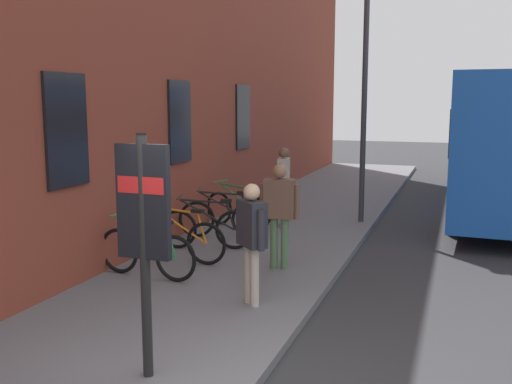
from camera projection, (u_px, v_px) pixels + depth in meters
The scene contains 13 objects.
ground at pixel (412, 254), 10.84m from camera, with size 60.00×60.00×0.00m, color #2D2D30.
sidewalk_pavement at pixel (298, 220), 13.59m from camera, with size 24.00×3.50×0.12m, color slate.
station_facade at pixel (230, 12), 14.43m from camera, with size 22.00×0.65×9.93m.
bicycle_under_window at pixel (147, 253), 8.98m from camera, with size 0.48×1.77×0.97m.
bicycle_far_end at pixel (178, 239), 9.84m from camera, with size 0.48×1.77×0.97m.
bicycle_leaning_wall at pixel (206, 228), 10.71m from camera, with size 0.64×1.72×0.97m.
bicycle_end_of_row at pixel (224, 218), 11.61m from camera, with size 0.67×1.71×0.97m.
bicycle_beside_lamp at pixel (238, 209), 12.51m from camera, with size 0.69×1.70×0.97m.
transit_info_sign at pixel (144, 218), 5.57m from camera, with size 0.10×0.55×2.40m.
pedestrian_by_facade at pixel (252, 231), 7.69m from camera, with size 0.49×0.50×1.63m.
pedestrian_crossing_street at pixel (284, 178), 12.54m from camera, with size 0.63×0.34×1.71m.
pedestrian_near_bus at pixel (280, 205), 9.35m from camera, with size 0.30×0.64×1.70m.
street_lamp at pixel (365, 72), 12.67m from camera, with size 0.28×0.28×5.60m.
Camera 1 is at (-4.89, -1.76, 2.83)m, focal length 41.16 mm.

